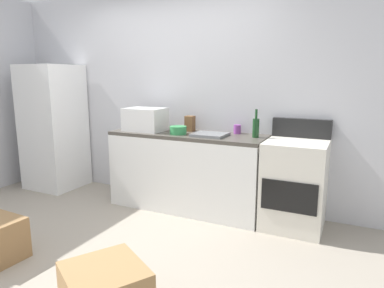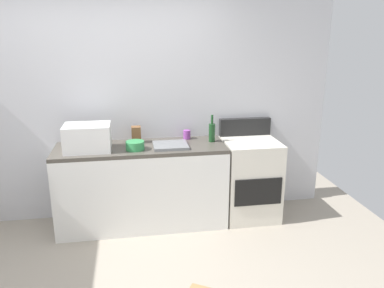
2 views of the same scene
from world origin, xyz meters
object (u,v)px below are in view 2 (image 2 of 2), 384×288
at_px(microwave, 88,138).
at_px(knife_block, 136,135).
at_px(stove_oven, 250,178).
at_px(mixing_bowl, 135,146).
at_px(coffee_mug, 187,135).
at_px(wine_bottle, 212,132).

distance_m(microwave, knife_block, 0.53).
xyz_separation_m(stove_oven, mixing_bowl, (-1.28, -0.12, 0.48)).
height_order(stove_oven, coffee_mug, stove_oven).
xyz_separation_m(knife_block, mixing_bowl, (-0.02, -0.26, -0.04)).
bearing_deg(coffee_mug, wine_bottle, -31.25).
bearing_deg(wine_bottle, knife_block, 173.66).
bearing_deg(wine_bottle, stove_oven, -6.54).
distance_m(microwave, wine_bottle, 1.32).
height_order(microwave, coffee_mug, microwave).
height_order(microwave, wine_bottle, wine_bottle).
bearing_deg(microwave, knife_block, 22.62).
height_order(microwave, knife_block, microwave).
xyz_separation_m(coffee_mug, mixing_bowl, (-0.59, -0.32, -0.00)).
bearing_deg(stove_oven, knife_block, 173.59).
relative_size(microwave, mixing_bowl, 2.42).
relative_size(stove_oven, knife_block, 6.11).
distance_m(stove_oven, knife_block, 1.37).
xyz_separation_m(microwave, knife_block, (0.49, 0.20, -0.05)).
bearing_deg(stove_oven, wine_bottle, 173.46).
bearing_deg(coffee_mug, microwave, -165.78).
bearing_deg(microwave, stove_oven, 2.08).
distance_m(coffee_mug, knife_block, 0.57).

